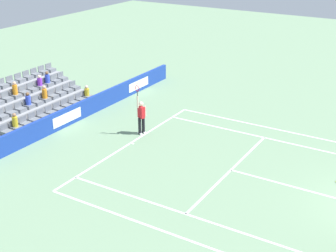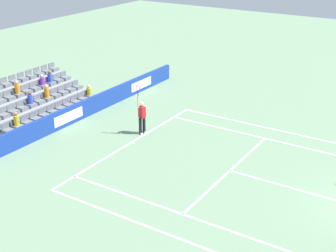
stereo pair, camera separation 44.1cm
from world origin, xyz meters
The scene contains 12 objects.
line_baseline centered at (0.00, -11.89, 0.00)m, with size 10.97×0.10×0.01m, color white.
line_service centered at (0.00, -6.40, 0.00)m, with size 8.23×0.10×0.01m, color white.
line_centre_service centered at (0.00, -3.20, 0.00)m, with size 0.10×6.40×0.01m, color white.
line_singles_sideline_left centered at (4.12, -5.95, 0.00)m, with size 0.10×11.89×0.01m, color white.
line_singles_sideline_right centered at (-4.12, -5.95, 0.00)m, with size 0.10×11.89×0.01m, color white.
line_doubles_sideline_left centered at (5.49, -5.95, 0.00)m, with size 0.10×11.89×0.01m, color white.
line_doubles_sideline_right centered at (-5.49, -5.95, 0.00)m, with size 0.10×11.89×0.01m, color white.
line_centre_mark centered at (0.00, -11.79, 0.00)m, with size 0.10×0.20×0.01m, color white.
sponsor_barrier centered at (0.00, -16.16, 0.50)m, with size 20.38×0.22×1.01m.
tennis_player centered at (-1.26, -12.08, 0.99)m, with size 0.51×0.42×2.85m.
stadium_stand centered at (0.00, -19.10, 0.68)m, with size 6.82×3.80×2.19m.
loose_tennis_ball centered at (-1.32, -2.12, 0.03)m, with size 0.07×0.07×0.07m, color #D1E533.
Camera 2 is at (17.33, 1.36, 10.12)m, focal length 51.03 mm.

